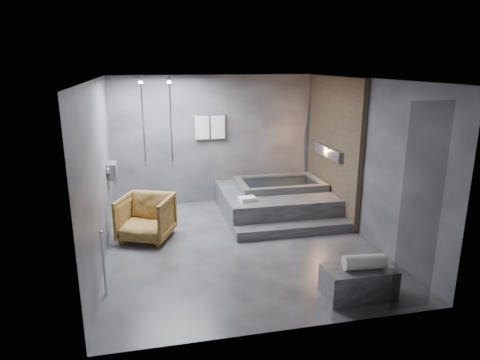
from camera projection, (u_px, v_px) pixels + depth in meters
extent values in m
plane|color=#2D2D30|center=(241.00, 245.00, 7.41)|extent=(5.00, 5.00, 0.00)
cube|color=#4B4B4E|center=(241.00, 79.00, 6.67)|extent=(4.50, 5.00, 0.04)
cube|color=#37373C|center=(216.00, 140.00, 9.39)|extent=(4.50, 0.04, 2.80)
cube|color=#37373C|center=(290.00, 219.00, 4.69)|extent=(4.50, 0.04, 2.80)
cube|color=#37373C|center=(98.00, 174.00, 6.57)|extent=(0.04, 5.00, 2.80)
cube|color=#37373C|center=(366.00, 160.00, 7.50)|extent=(0.04, 5.00, 2.80)
cube|color=#9A7E5A|center=(333.00, 147.00, 8.67)|extent=(0.10, 2.40, 2.78)
cube|color=#FF9938|center=(329.00, 152.00, 8.68)|extent=(0.14, 1.20, 0.20)
cube|color=gray|center=(112.00, 171.00, 7.99)|extent=(0.16, 0.42, 0.30)
imported|color=beige|center=(113.00, 174.00, 7.91)|extent=(0.08, 0.08, 0.21)
imported|color=beige|center=(113.00, 173.00, 8.11)|extent=(0.07, 0.07, 0.15)
cylinder|color=silver|center=(171.00, 121.00, 8.63)|extent=(0.04, 0.04, 1.80)
cylinder|color=silver|center=(143.00, 122.00, 8.52)|extent=(0.04, 0.04, 1.80)
cylinder|color=silver|center=(210.00, 116.00, 9.16)|extent=(0.75, 0.02, 0.02)
cube|color=white|center=(202.00, 128.00, 9.17)|extent=(0.30, 0.06, 0.50)
cube|color=white|center=(218.00, 127.00, 9.24)|extent=(0.30, 0.06, 0.50)
cylinder|color=silver|center=(104.00, 264.00, 5.72)|extent=(0.04, 0.04, 0.90)
cube|color=black|center=(421.00, 211.00, 5.09)|extent=(0.55, 0.01, 2.60)
cube|color=#323235|center=(275.00, 201.00, 8.93)|extent=(2.20, 2.00, 0.50)
cube|color=#323235|center=(293.00, 229.00, 7.86)|extent=(2.20, 0.36, 0.18)
cube|color=#363638|center=(358.00, 282.00, 5.74)|extent=(0.94, 0.52, 0.42)
imported|color=#4C3313|center=(146.00, 218.00, 7.57)|extent=(1.13, 1.14, 0.80)
cylinder|color=white|center=(365.00, 262.00, 5.62)|extent=(0.57, 0.25, 0.20)
cube|color=white|center=(247.00, 199.00, 8.14)|extent=(0.32, 0.26, 0.08)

